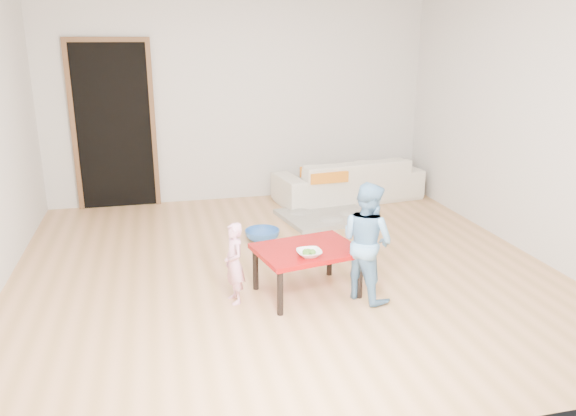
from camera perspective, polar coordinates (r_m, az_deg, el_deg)
name	(u,v)px	position (r m, az deg, el deg)	size (l,w,h in m)	color
floor	(283,267)	(5.41, -0.50, -5.99)	(5.00, 5.00, 0.01)	tan
back_wall	(240,102)	(7.48, -4.92, 10.72)	(5.00, 0.02, 2.60)	silver
right_wall	(528,122)	(6.10, 23.24, 8.00)	(0.02, 5.00, 2.60)	silver
doorway	(114,127)	(7.42, -17.25, 7.84)	(1.02, 0.08, 2.11)	brown
sofa	(348,179)	(7.56, 6.15, 2.92)	(1.94, 0.76, 0.57)	silver
cushion	(324,174)	(7.15, 3.65, 3.44)	(0.50, 0.44, 0.13)	orange
red_table	(307,271)	(4.80, 1.92, -6.39)	(0.83, 0.62, 0.42)	#940809
bowl	(309,253)	(4.54, 2.17, -4.61)	(0.20, 0.20, 0.05)	white
broccoli	(309,253)	(4.54, 2.17, -4.57)	(0.12, 0.12, 0.06)	#2D5919
child_pink	(234,263)	(4.62, -5.49, -5.61)	(0.25, 0.16, 0.68)	pink
child_blue	(367,241)	(4.67, 8.03, -3.37)	(0.49, 0.38, 1.00)	#5A9AD0
basin	(262,235)	(6.08, -2.62, -2.76)	(0.38, 0.38, 0.12)	#2D60AD
blanket	(327,216)	(6.83, 3.94, -0.81)	(1.05, 0.87, 0.05)	#ADA698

